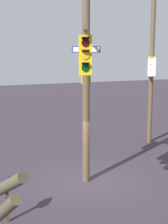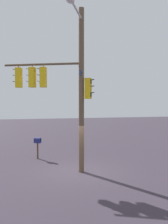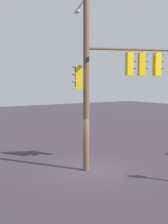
% 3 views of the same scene
% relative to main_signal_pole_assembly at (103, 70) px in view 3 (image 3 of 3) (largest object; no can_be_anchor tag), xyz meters
% --- Properties ---
extents(ground_plane, '(80.00, 80.00, 0.00)m').
position_rel_main_signal_pole_assembly_xyz_m(ground_plane, '(0.29, 0.72, -4.84)').
color(ground_plane, '#39303B').
extents(main_signal_pole_assembly, '(4.48, 4.69, 8.71)m').
position_rel_main_signal_pole_assembly_xyz_m(main_signal_pole_assembly, '(0.00, 0.00, 0.00)').
color(main_signal_pole_assembly, brown).
rests_on(main_signal_pole_assembly, ground).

